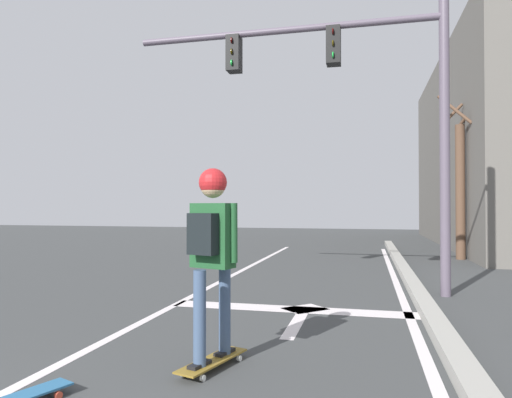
{
  "coord_description": "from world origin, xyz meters",
  "views": [
    {
      "loc": [
        2.45,
        -0.16,
        1.45
      ],
      "look_at": [
        0.86,
        6.48,
        1.56
      ],
      "focal_mm": 32.29,
      "sensor_mm": 36.0,
      "label": 1
    }
  ],
  "objects_px": {
    "skateboard": "(213,361)",
    "traffic_signal_mast": "(350,83)",
    "skater": "(212,237)",
    "roadside_tree": "(460,184)"
  },
  "relations": [
    {
      "from": "skater",
      "to": "roadside_tree",
      "type": "height_order",
      "value": "roadside_tree"
    },
    {
      "from": "skateboard",
      "to": "skater",
      "type": "bearing_deg",
      "value": -106.39
    },
    {
      "from": "skateboard",
      "to": "roadside_tree",
      "type": "height_order",
      "value": "roadside_tree"
    },
    {
      "from": "traffic_signal_mast",
      "to": "roadside_tree",
      "type": "relative_size",
      "value": 1.19
    },
    {
      "from": "skateboard",
      "to": "skater",
      "type": "distance_m",
      "value": 1.1
    },
    {
      "from": "skater",
      "to": "traffic_signal_mast",
      "type": "height_order",
      "value": "traffic_signal_mast"
    },
    {
      "from": "skater",
      "to": "roadside_tree",
      "type": "relative_size",
      "value": 0.38
    },
    {
      "from": "skater",
      "to": "traffic_signal_mast",
      "type": "relative_size",
      "value": 0.32
    },
    {
      "from": "skateboard",
      "to": "traffic_signal_mast",
      "type": "distance_m",
      "value": 5.41
    },
    {
      "from": "skateboard",
      "to": "roadside_tree",
      "type": "distance_m",
      "value": 10.54
    }
  ]
}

